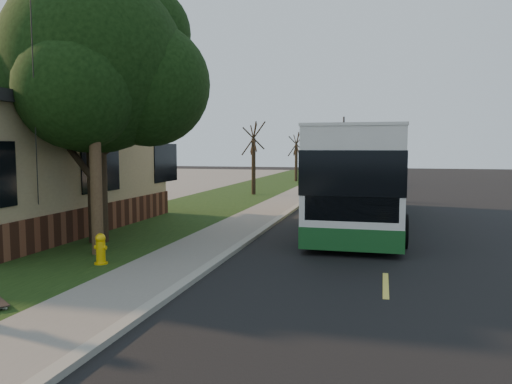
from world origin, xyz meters
TOP-DOWN VIEW (x-y plane):
  - ground at (0.00, 0.00)m, footprint 120.00×120.00m
  - road at (4.00, 10.00)m, footprint 8.00×80.00m
  - curb at (0.00, 10.00)m, footprint 0.25×80.00m
  - sidewalk at (-1.00, 10.00)m, footprint 2.00×80.00m
  - grass_verge at (-4.50, 10.00)m, footprint 5.00×80.00m
  - fire_hydrant at (-2.60, 0.00)m, footprint 0.32×0.32m
  - utility_pole at (-3.31, 0.99)m, footprint 2.86×3.21m
  - leafy_tree at (-4.17, 2.65)m, footprint 6.30×6.00m
  - bare_tree_near at (-3.50, 18.00)m, footprint 1.38×1.21m
  - bare_tree_far at (-3.00, 30.00)m, footprint 1.38×1.21m
  - traffic_signal at (0.50, 34.00)m, footprint 0.18×0.22m
  - transit_bus at (3.13, 8.73)m, footprint 2.97×12.87m
  - dumpster at (-8.60, 6.52)m, footprint 1.93×1.68m
  - distant_car at (1.68, 25.98)m, footprint 2.47×4.84m

SIDE VIEW (x-z plane):
  - ground at x=0.00m, z-range 0.00..0.00m
  - road at x=4.00m, z-range 0.00..0.01m
  - grass_verge at x=-4.50m, z-range 0.00..0.07m
  - sidewalk at x=-1.00m, z-range 0.00..0.08m
  - curb at x=0.00m, z-range 0.00..0.12m
  - fire_hydrant at x=-2.60m, z-range 0.06..0.80m
  - dumpster at x=-8.60m, z-range 0.04..1.51m
  - distant_car at x=1.68m, z-range 0.00..1.58m
  - transit_bus at x=3.13m, z-range 0.12..3.59m
  - bare_tree_far at x=-3.00m, z-range -0.01..4.02m
  - bare_tree_near at x=-3.50m, z-range 0.00..4.30m
  - traffic_signal at x=0.50m, z-range 0.41..5.91m
  - utility_pole at x=-3.31m, z-range 0.10..9.17m
  - leafy_tree at x=-4.17m, z-range 1.27..9.07m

